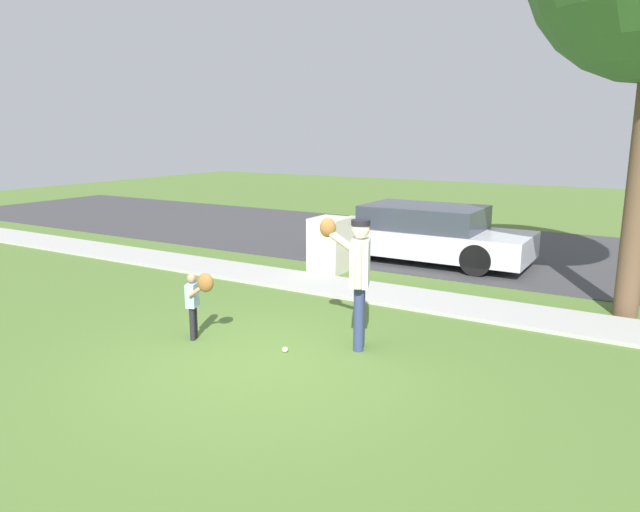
{
  "coord_description": "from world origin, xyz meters",
  "views": [
    {
      "loc": [
        4.11,
        -5.44,
        2.83
      ],
      "look_at": [
        -0.28,
        1.88,
        1.0
      ],
      "focal_mm": 32.65,
      "sensor_mm": 36.0,
      "label": 1
    }
  ],
  "objects": [
    {
      "name": "ground_plane",
      "position": [
        0.0,
        3.5,
        0.0
      ],
      "size": [
        48.0,
        48.0,
        0.0
      ],
      "primitive_type": "plane",
      "color": "#4C6B2D"
    },
    {
      "name": "sidewalk_strip",
      "position": [
        0.0,
        3.6,
        0.03
      ],
      "size": [
        36.0,
        1.2,
        0.06
      ],
      "primitive_type": "cube",
      "color": "#A3A39E",
      "rests_on": "ground"
    },
    {
      "name": "road_surface",
      "position": [
        0.0,
        8.6,
        0.01
      ],
      "size": [
        36.0,
        6.8,
        0.02
      ],
      "primitive_type": "cube",
      "color": "#38383A",
      "rests_on": "ground"
    },
    {
      "name": "person_adult",
      "position": [
        0.74,
        1.11,
        1.08
      ],
      "size": [
        0.84,
        0.58,
        1.73
      ],
      "rotation": [
        0.0,
        0.0,
        -2.76
      ],
      "color": "navy",
      "rests_on": "ground"
    },
    {
      "name": "person_child",
      "position": [
        -1.26,
        0.23,
        0.65
      ],
      "size": [
        0.51,
        0.31,
        0.99
      ],
      "rotation": [
        0.0,
        0.0,
        0.38
      ],
      "color": "black",
      "rests_on": "ground"
    },
    {
      "name": "baseball",
      "position": [
        0.02,
        0.48,
        0.04
      ],
      "size": [
        0.07,
        0.07,
        0.07
      ],
      "primitive_type": "sphere",
      "color": "white",
      "rests_on": "ground"
    },
    {
      "name": "utility_cabinet",
      "position": [
        -1.74,
        4.71,
        0.56
      ],
      "size": [
        0.68,
        0.77,
        1.11
      ],
      "primitive_type": "cube",
      "color": "beige",
      "rests_on": "ground"
    },
    {
      "name": "parked_sedan_silver",
      "position": [
        -0.45,
        6.59,
        0.62
      ],
      "size": [
        4.6,
        1.8,
        1.23
      ],
      "rotation": [
        0.0,
        0.0,
        3.14
      ],
      "color": "silver",
      "rests_on": "road_surface"
    }
  ]
}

